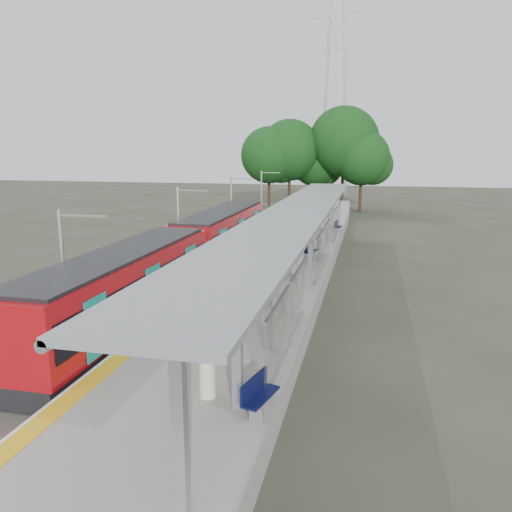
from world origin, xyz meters
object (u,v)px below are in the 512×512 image
Objects in this scene: info_pillar_far at (294,245)px; train at (185,255)px; bench_near at (258,393)px; bench_far at (337,226)px; info_pillar_near at (207,367)px; litter_bin at (310,252)px; bench_mid at (309,250)px.

train is at bearing -135.95° from info_pillar_far.
info_pillar_far is at bearing 109.66° from bench_near.
info_pillar_near reaches higher than bench_far.
bench_near is 18.60m from litter_bin.
bench_mid is 10.71m from bench_far.
bench_near is 1.09× the size of bench_far.
bench_near is at bearing -62.14° from train.
litter_bin is (-0.87, 18.58, -0.06)m from bench_near.
bench_mid is 1.69× the size of litter_bin.
info_pillar_far is 1.06m from litter_bin.
bench_mid is at bearing -85.35° from bench_far.
bench_far is 0.71× the size of info_pillar_far.
info_pillar_near is 18.11m from litter_bin.
litter_bin is at bearing 106.61° from bench_near.
bench_near is at bearing -79.96° from bench_far.
info_pillar_far reaches higher than bench_far.
bench_mid is 0.30m from litter_bin.
train is 7.28m from info_pillar_far.
info_pillar_far is at bearing 72.44° from info_pillar_near.
info_pillar_near reaches higher than bench_near.
litter_bin reaches higher than bench_far.
train reaches higher than info_pillar_near.
bench_mid is 0.76× the size of info_pillar_near.
bench_mid is at bearing 24.22° from info_pillar_far.
info_pillar_near is (-0.54, -18.36, 0.34)m from bench_mid.
litter_bin is at bearing -84.65° from bench_far.
info_pillar_near is at bearing -66.67° from train.
train is 13.67× the size of info_pillar_near.
bench_near is 1.63m from info_pillar_near.
info_pillar_near reaches higher than bench_mid.
train reaches higher than bench_near.
bench_far is at bearing 68.29° from info_pillar_near.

